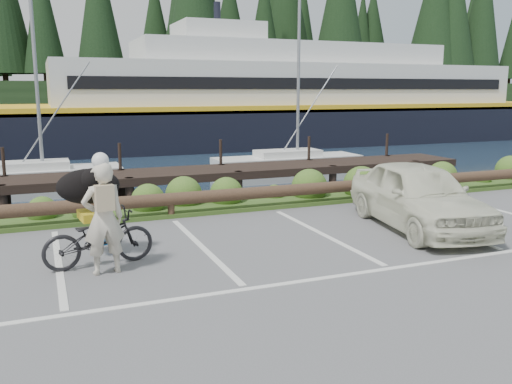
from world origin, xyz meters
TOP-DOWN VIEW (x-y plane):
  - ground at (0.00, 0.00)m, footprint 72.00×72.00m
  - harbor_backdrop at (0.39, 78.47)m, footprint 170.00×160.00m
  - vegetation_strip at (0.00, 5.30)m, footprint 34.00×1.60m
  - log_rail at (0.00, 4.60)m, footprint 32.00×0.30m
  - bicycle at (-1.94, 1.59)m, footprint 1.93×0.88m
  - cyclist at (-1.88, 1.16)m, footprint 0.72×0.52m
  - dog at (-2.01, 2.18)m, footprint 0.66×1.15m
  - parked_car at (4.77, 1.69)m, footprint 2.41×4.49m

SIDE VIEW (x-z plane):
  - harbor_backdrop at x=0.39m, z-range -15.00..15.00m
  - ground at x=0.00m, z-range 0.00..0.00m
  - log_rail at x=0.00m, z-range -0.30..0.30m
  - vegetation_strip at x=0.00m, z-range 0.00..0.10m
  - bicycle at x=-1.94m, z-range 0.00..0.98m
  - parked_car at x=4.77m, z-range 0.00..1.45m
  - cyclist at x=-1.88m, z-range 0.00..1.85m
  - dog at x=-2.01m, z-range 0.98..1.61m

